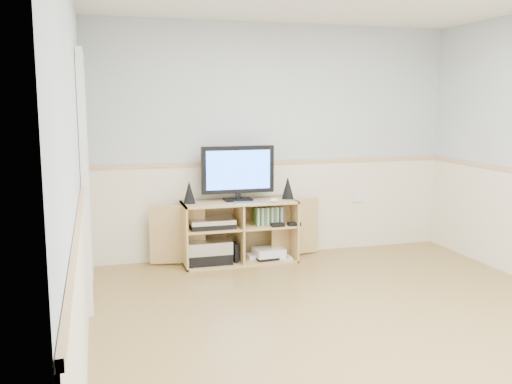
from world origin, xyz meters
TOP-DOWN VIEW (x-y plane):
  - room at (-0.06, 0.12)m, footprint 4.04×4.54m
  - media_cabinet at (-0.46, 2.05)m, footprint 1.85×0.44m
  - monitor at (-0.46, 2.05)m, footprint 0.77×0.18m
  - speaker_left at (-0.98, 2.02)m, footprint 0.12×0.12m
  - speaker_right at (0.08, 2.02)m, footprint 0.13×0.13m
  - keyboard at (-0.39, 1.86)m, footprint 0.33×0.16m
  - mouse at (-0.12, 1.86)m, footprint 0.11×0.08m
  - av_components at (-0.78, 2.00)m, footprint 0.53×0.34m
  - game_consoles at (-0.16, 1.99)m, footprint 0.45×0.30m
  - game_cases at (-0.15, 1.98)m, footprint 0.30×0.14m
  - wall_outlet at (1.00, 2.23)m, footprint 0.12×0.03m

SIDE VIEW (x-z plane):
  - game_consoles at x=-0.16m, z-range 0.02..0.13m
  - av_components at x=-0.78m, z-range -0.01..0.45m
  - media_cabinet at x=-0.46m, z-range 0.01..0.66m
  - game_cases at x=-0.15m, z-range 0.39..0.58m
  - wall_outlet at x=1.00m, z-range 0.54..0.66m
  - keyboard at x=-0.39m, z-range 0.65..0.66m
  - mouse at x=-0.12m, z-range 0.65..0.69m
  - speaker_left at x=-0.98m, z-range 0.65..0.88m
  - speaker_right at x=0.08m, z-range 0.65..0.89m
  - monitor at x=-0.46m, z-range 0.67..1.25m
  - room at x=-0.06m, z-range -0.05..2.49m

